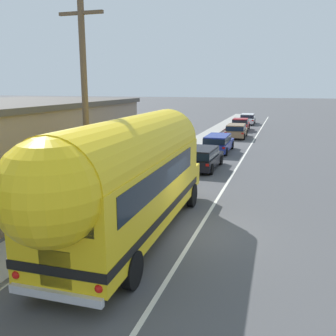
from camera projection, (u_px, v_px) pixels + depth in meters
name	position (u px, v px, depth m)	size (l,w,h in m)	color
ground_plane	(197.00, 232.00, 13.18)	(300.00, 300.00, 0.00)	#4C4C4F
lane_markings	(211.00, 163.00, 24.88)	(4.09, 80.00, 0.01)	silver
sidewalk_slab	(159.00, 165.00, 23.89)	(1.80, 90.00, 0.15)	#9E9B93
utility_pole	(85.00, 103.00, 14.28)	(1.80, 0.24, 8.50)	brown
painted_bus	(126.00, 176.00, 11.73)	(2.75, 11.44, 4.12)	yellow
car_lead	(202.00, 157.00, 22.94)	(2.00, 4.35, 1.37)	black
car_second	(218.00, 142.00, 28.83)	(1.92, 4.69, 1.37)	navy
car_third	(236.00, 130.00, 36.69)	(2.02, 4.30, 1.37)	olive
car_fourth	(240.00, 124.00, 42.95)	(2.04, 4.48, 1.37)	#A5191E
car_fifth	(247.00, 118.00, 49.98)	(2.11, 4.85, 1.37)	white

